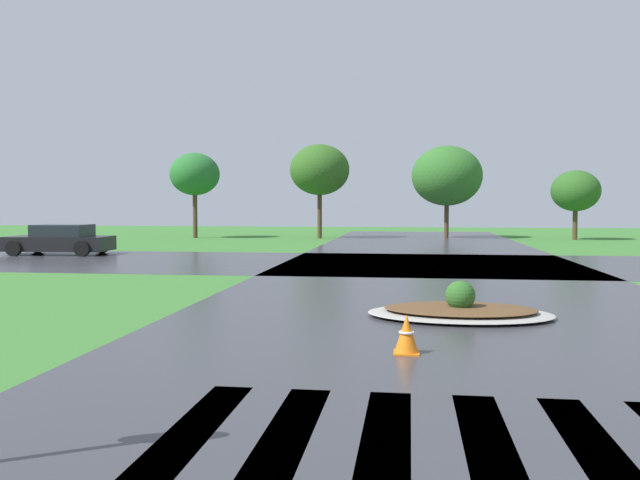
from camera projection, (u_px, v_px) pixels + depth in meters
asphalt_roadway at (449, 323)px, 11.91m from camera, size 10.45×80.00×0.01m
asphalt_cross_road at (430, 264)px, 23.67m from camera, size 90.00×9.41×0.01m
crosswalk_stripes at (488, 444)px, 5.90m from camera, size 5.85×3.00×0.01m
median_island at (460, 310)px, 12.57m from camera, size 3.46×2.28×0.68m
car_blue_compact at (60, 240)px, 28.07m from camera, size 4.32×2.32×1.26m
traffic_cone at (407, 335)px, 9.45m from camera, size 0.36×0.36×0.56m
background_treeline at (441, 176)px, 40.99m from camera, size 35.80×5.72×5.80m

